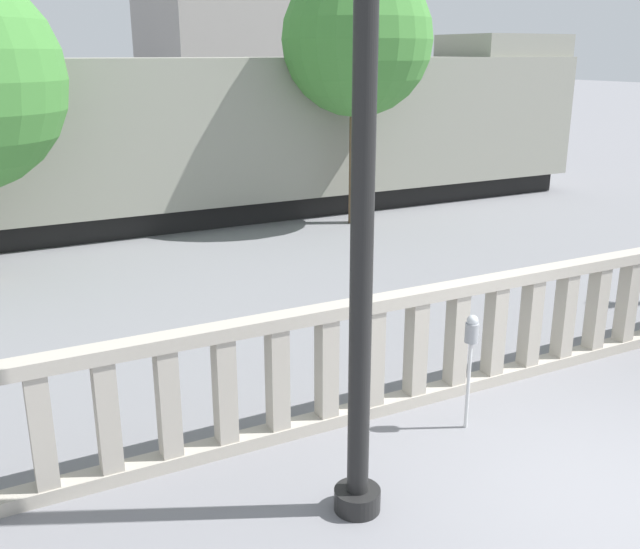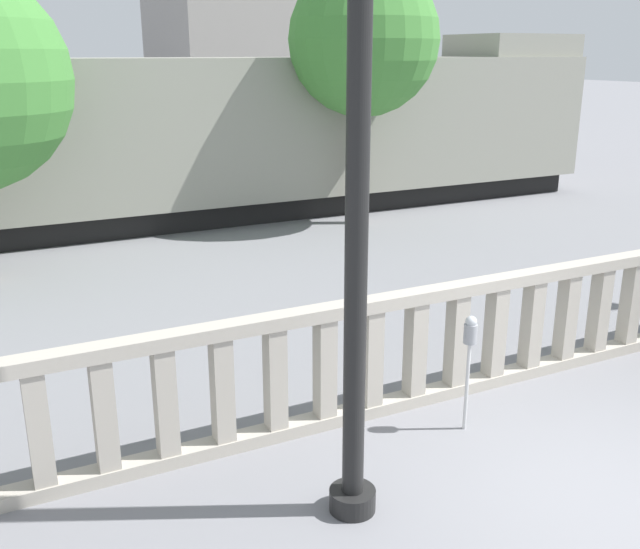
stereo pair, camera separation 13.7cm
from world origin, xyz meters
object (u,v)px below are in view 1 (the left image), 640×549
at_px(lamppost, 365,67).
at_px(parking_meter, 471,341).
at_px(train_near, 29,147).
at_px(tree_left, 357,40).

xyz_separation_m(lamppost, parking_meter, (1.79, 0.71, -2.80)).
relative_size(train_near, tree_left, 4.96).
bearing_deg(parking_meter, tree_left, 66.97).
relative_size(lamppost, parking_meter, 5.32).
xyz_separation_m(lamppost, tree_left, (5.65, 9.78, 0.36)).
relative_size(lamppost, tree_left, 1.18).
bearing_deg(tree_left, train_near, 163.40).
height_order(lamppost, parking_meter, lamppost).
bearing_deg(tree_left, parking_meter, -113.03).
relative_size(parking_meter, tree_left, 0.22).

